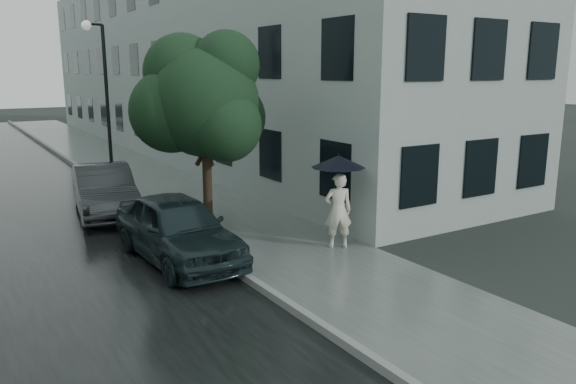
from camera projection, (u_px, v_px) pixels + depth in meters
ground at (347, 285)px, 10.94m from camera, size 120.00×120.00×0.00m
sidewalk at (155, 182)px, 21.02m from camera, size 3.50×60.00×0.01m
kerb_near at (106, 185)px, 20.06m from camera, size 0.15×60.00×0.15m
building_near at (201, 62)px, 28.98m from camera, size 7.02×36.00×9.00m
pedestrian at (338, 211)px, 13.06m from camera, size 0.76×0.65×1.78m
umbrella at (338, 161)px, 12.83m from camera, size 1.65×1.65×1.31m
street_tree at (203, 101)px, 13.64m from camera, size 3.45×3.13×5.05m
lamp_post at (103, 95)px, 19.29m from camera, size 0.84×0.40×5.71m
car_near at (178, 228)px, 12.22m from camera, size 1.87×4.31×1.45m
car_far at (104, 190)px, 16.15m from camera, size 2.07×4.46×1.42m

